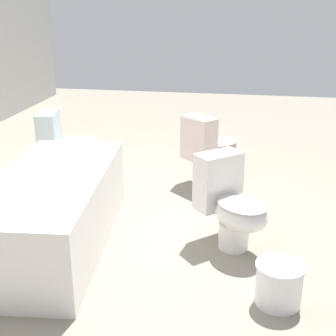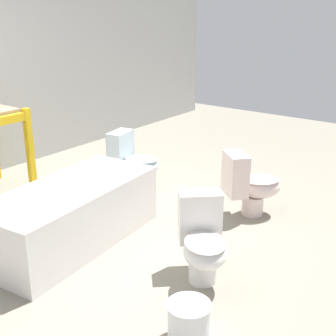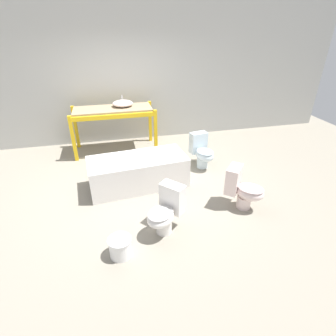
{
  "view_description": "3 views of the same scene",
  "coord_description": "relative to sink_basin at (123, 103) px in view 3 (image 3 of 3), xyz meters",
  "views": [
    {
      "loc": [
        -2.89,
        -1.45,
        1.75
      ],
      "look_at": [
        0.47,
        -0.86,
        0.49
      ],
      "focal_mm": 50.0,
      "sensor_mm": 36.0,
      "label": 1
    },
    {
      "loc": [
        -2.53,
        -3.11,
        2.08
      ],
      "look_at": [
        0.65,
        -0.71,
        0.68
      ],
      "focal_mm": 50.0,
      "sensor_mm": 36.0,
      "label": 2
    },
    {
      "loc": [
        -0.39,
        -4.16,
        2.59
      ],
      "look_at": [
        0.4,
        -0.79,
        0.68
      ],
      "focal_mm": 28.0,
      "sensor_mm": 36.0,
      "label": 3
    }
  ],
  "objects": [
    {
      "name": "ground_plane",
      "position": [
        0.06,
        -1.64,
        -1.06
      ],
      "size": [
        12.0,
        12.0,
        0.0
      ],
      "primitive_type": "plane",
      "color": "gray"
    },
    {
      "name": "warehouse_wall_rear",
      "position": [
        0.06,
        0.56,
        0.54
      ],
      "size": [
        10.8,
        0.08,
        3.2
      ],
      "color": "#ADADA8",
      "rests_on": "ground_plane"
    },
    {
      "name": "shelving_rack",
      "position": [
        -0.23,
        -0.07,
        -0.22
      ],
      "size": [
        1.81,
        0.79,
        0.99
      ],
      "color": "yellow",
      "rests_on": "ground_plane"
    },
    {
      "name": "sink_basin",
      "position": [
        0.0,
        0.0,
        0.0
      ],
      "size": [
        0.45,
        0.42,
        0.22
      ],
      "color": "silver",
      "rests_on": "shelving_rack"
    },
    {
      "name": "bathtub_main",
      "position": [
        0.07,
        -1.73,
        -0.74
      ],
      "size": [
        1.76,
        0.9,
        0.55
      ],
      "rotation": [
        0.0,
        0.0,
        0.1
      ],
      "color": "white",
      "rests_on": "ground_plane"
    },
    {
      "name": "toilet_near",
      "position": [
        0.28,
        -3.01,
        -0.72
      ],
      "size": [
        0.66,
        0.64,
        0.68
      ],
      "rotation": [
        0.0,
        0.0,
        -0.84
      ],
      "color": "white",
      "rests_on": "ground_plane"
    },
    {
      "name": "toilet_far",
      "position": [
        1.42,
        -1.3,
        -0.72
      ],
      "size": [
        0.44,
        0.63,
        0.68
      ],
      "rotation": [
        0.0,
        0.0,
        0.18
      ],
      "color": "silver",
      "rests_on": "ground_plane"
    },
    {
      "name": "toilet_extra",
      "position": [
        1.58,
        -2.74,
        -0.72
      ],
      "size": [
        0.66,
        0.63,
        0.68
      ],
      "rotation": [
        0.0,
        0.0,
        0.86
      ],
      "color": "silver",
      "rests_on": "ground_plane"
    },
    {
      "name": "bucket_white",
      "position": [
        -0.37,
        -3.33,
        -0.92
      ],
      "size": [
        0.29,
        0.29,
        0.27
      ],
      "color": "white",
      "rests_on": "ground_plane"
    }
  ]
}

